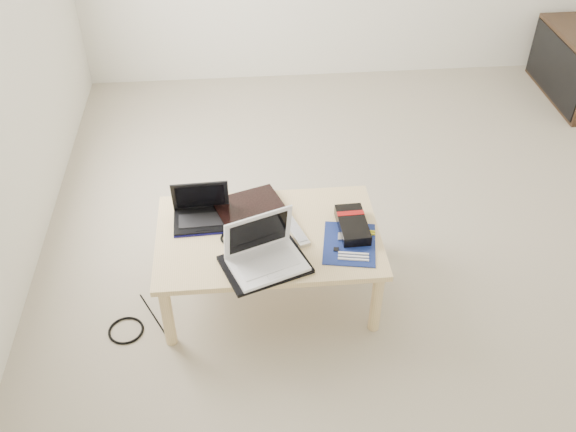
{
  "coord_description": "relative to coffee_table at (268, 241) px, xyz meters",
  "views": [
    {
      "loc": [
        -0.84,
        -2.82,
        2.47
      ],
      "look_at": [
        -0.63,
        -0.44,
        0.51
      ],
      "focal_mm": 40.0,
      "sensor_mm": 36.0,
      "label": 1
    }
  ],
  "objects": [
    {
      "name": "motherboard",
      "position": [
        0.39,
        -0.11,
        0.05
      ],
      "size": [
        0.3,
        0.35,
        0.01
      ],
      "color": "#0C1452",
      "rests_on": "coffee_table"
    },
    {
      "name": "ground",
      "position": [
        0.72,
        0.44,
        -0.35
      ],
      "size": [
        4.0,
        4.0,
        0.0
      ],
      "primitive_type": "plane",
      "color": "#BCB098",
      "rests_on": "ground"
    },
    {
      "name": "tablet",
      "position": [
        -0.06,
        -0.04,
        0.05
      ],
      "size": [
        0.29,
        0.26,
        0.01
      ],
      "color": "black",
      "rests_on": "coffee_table"
    },
    {
      "name": "remote",
      "position": [
        0.13,
        0.0,
        0.06
      ],
      "size": [
        0.13,
        0.25,
        0.02
      ],
      "color": "#BCBCC1",
      "rests_on": "coffee_table"
    },
    {
      "name": "white_laptop",
      "position": [
        -0.03,
        -0.21,
        0.12
      ],
      "size": [
        0.4,
        0.34,
        0.24
      ],
      "color": "white",
      "rests_on": "neoprene_sleeve"
    },
    {
      "name": "gpu_box",
      "position": [
        0.42,
        -0.0,
        0.08
      ],
      "size": [
        0.14,
        0.27,
        0.06
      ],
      "color": "black",
      "rests_on": "coffee_table"
    },
    {
      "name": "netbook",
      "position": [
        -0.32,
        0.14,
        0.09
      ],
      "size": [
        0.29,
        0.22,
        0.21
      ],
      "color": "black",
      "rests_on": "coffee_table"
    },
    {
      "name": "floor_cable_trail",
      "position": [
        -0.6,
        -0.13,
        -0.35
      ],
      "size": [
        0.17,
        0.32,
        0.01
      ],
      "primitive_type": "cylinder",
      "rotation": [
        1.57,
        0.0,
        0.48
      ],
      "color": "black",
      "rests_on": "ground"
    },
    {
      "name": "floor_cable_coil",
      "position": [
        -0.73,
        -0.21,
        -0.35
      ],
      "size": [
        0.18,
        0.18,
        0.01
      ],
      "primitive_type": "torus",
      "rotation": [
        0.0,
        0.0,
        0.05
      ],
      "color": "black",
      "rests_on": "ground"
    },
    {
      "name": "book",
      "position": [
        -0.08,
        0.18,
        0.07
      ],
      "size": [
        0.41,
        0.37,
        0.03
      ],
      "color": "black",
      "rests_on": "coffee_table"
    },
    {
      "name": "cable_coil",
      "position": [
        -0.18,
        -0.02,
        0.05
      ],
      "size": [
        0.12,
        0.12,
        0.01
      ],
      "primitive_type": "torus",
      "rotation": [
        0.0,
        0.0,
        0.14
      ],
      "color": "black",
      "rests_on": "coffee_table"
    },
    {
      "name": "coffee_table",
      "position": [
        0.0,
        0.0,
        0.0
      ],
      "size": [
        1.1,
        0.7,
        0.4
      ],
      "color": "#E6C38A",
      "rests_on": "ground"
    },
    {
      "name": "neoprene_sleeve",
      "position": [
        -0.03,
        -0.23,
        0.06
      ],
      "size": [
        0.45,
        0.39,
        0.02
      ],
      "primitive_type": "cube",
      "rotation": [
        0.0,
        0.0,
        0.34
      ],
      "color": "black",
      "rests_on": "coffee_table"
    }
  ]
}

